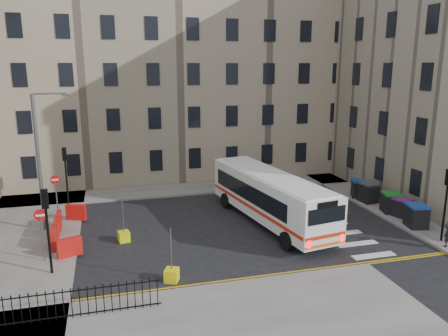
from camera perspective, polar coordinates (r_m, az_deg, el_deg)
name	(u,v)px	position (r m, az deg, el deg)	size (l,w,h in m)	color
ground	(262,223)	(27.75, 5.04, -7.21)	(120.00, 120.00, 0.00)	black
pavement_north	(152,192)	(34.48, -9.38, -3.08)	(36.00, 3.20, 0.15)	slate
pavement_east	(355,194)	(34.98, 16.76, -3.25)	(2.40, 26.00, 0.15)	slate
pavement_west	(25,239)	(27.58, -24.61, -8.40)	(6.00, 22.00, 0.15)	slate
pavement_sw	(177,331)	(17.42, -6.13, -20.36)	(20.00, 6.00, 0.15)	slate
terrace_north	(129,78)	(39.93, -12.34, 11.47)	(38.30, 10.80, 17.20)	tan
traffic_light_east	(447,194)	(26.73, 27.08, -3.01)	(0.28, 0.22, 4.10)	black
traffic_light_nw	(65,167)	(31.75, -20.00, 0.07)	(0.28, 0.22, 4.10)	black
traffic_light_sw	(47,218)	(21.68, -22.15, -6.10)	(0.28, 0.22, 4.10)	black
streetlamp	(38,161)	(27.19, -23.07, 0.85)	(0.50, 0.22, 8.14)	#595B5E
no_entry_north	(56,187)	(30.05, -21.12, -2.31)	(0.60, 0.08, 3.00)	#595B5E
no_entry_south	(41,224)	(23.41, -22.78, -6.80)	(0.60, 0.08, 3.00)	#595B5E
roadworks_barriers	(63,229)	(26.61, -20.28, -7.45)	(1.66, 6.26, 1.00)	red
iron_railings	(59,305)	(18.61, -20.71, -16.41)	(7.80, 0.04, 1.20)	black
bus	(270,195)	(27.36, 6.00, -3.58)	(4.41, 11.65, 3.09)	white
wheelie_bin_a	(416,216)	(28.86, 23.84, -5.72)	(1.34, 1.47, 1.40)	black
wheelie_bin_b	(402,207)	(30.48, 22.21, -4.78)	(1.21, 1.31, 1.21)	black
wheelie_bin_c	(391,202)	(31.03, 20.93, -4.22)	(1.32, 1.44, 1.34)	black
wheelie_bin_d	(368,192)	(32.81, 18.34, -3.02)	(1.20, 1.35, 1.41)	black
wheelie_bin_e	(359,188)	(33.80, 17.18, -2.56)	(1.40, 1.48, 1.30)	black
bollard_yellow	(124,236)	(25.48, -12.94, -8.71)	(0.60, 0.60, 0.60)	yellow
bollard_chevron	(172,275)	(20.78, -6.84, -13.72)	(0.60, 0.60, 0.60)	yellow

